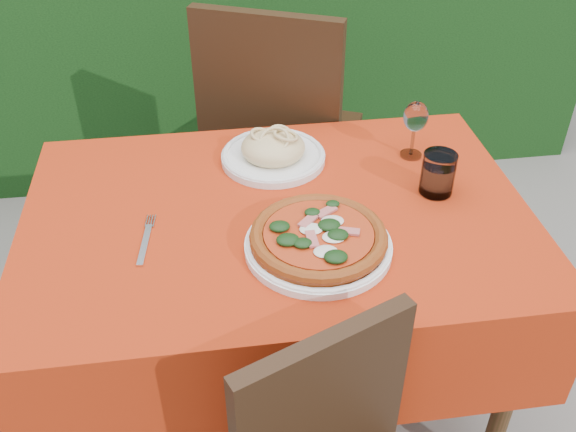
{
  "coord_description": "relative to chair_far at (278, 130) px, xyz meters",
  "views": [
    {
      "loc": [
        -0.15,
        -1.27,
        1.7
      ],
      "look_at": [
        0.02,
        -0.05,
        0.77
      ],
      "focal_mm": 40.0,
      "sensor_mm": 36.0,
      "label": 1
    }
  ],
  "objects": [
    {
      "name": "chair_far",
      "position": [
        0.0,
        0.0,
        0.0
      ],
      "size": [
        0.63,
        0.63,
        1.05
      ],
      "rotation": [
        0.0,
        0.0,
        2.72
      ],
      "color": "black",
      "rests_on": "ground"
    },
    {
      "name": "water_glass",
      "position": [
        0.33,
        -0.64,
        0.2
      ],
      "size": [
        0.09,
        0.09,
        0.11
      ],
      "color": "silver",
      "rests_on": "dining_table"
    },
    {
      "name": "pasta_plate",
      "position": [
        -0.07,
        -0.43,
        0.17
      ],
      "size": [
        0.29,
        0.29,
        0.08
      ],
      "rotation": [
        0.0,
        0.0,
        0.07
      ],
      "color": "white",
      "rests_on": "dining_table"
    },
    {
      "name": "fork",
      "position": [
        -0.41,
        -0.75,
        0.15
      ],
      "size": [
        0.05,
        0.2,
        0.01
      ],
      "primitive_type": "cube",
      "rotation": [
        0.0,
        0.0,
        -0.12
      ],
      "color": "silver",
      "rests_on": "dining_table"
    },
    {
      "name": "dining_table",
      "position": [
        -0.09,
        -0.66,
        -0.01
      ],
      "size": [
        1.26,
        0.86,
        0.75
      ],
      "color": "#482B17",
      "rests_on": "ground"
    },
    {
      "name": "pizza_plate",
      "position": [
        -0.01,
        -0.82,
        0.17
      ],
      "size": [
        0.4,
        0.4,
        0.06
      ],
      "rotation": [
        0.0,
        0.0,
        0.38
      ],
      "color": "white",
      "rests_on": "dining_table"
    },
    {
      "name": "wine_glass",
      "position": [
        0.32,
        -0.45,
        0.26
      ],
      "size": [
        0.07,
        0.07,
        0.17
      ],
      "color": "silver",
      "rests_on": "dining_table"
    },
    {
      "name": "ground",
      "position": [
        -0.09,
        -0.66,
        -0.6
      ],
      "size": [
        60.0,
        60.0,
        0.0
      ],
      "primitive_type": "plane",
      "color": "slate",
      "rests_on": "ground"
    }
  ]
}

